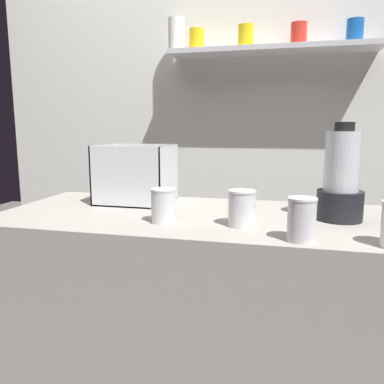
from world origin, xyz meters
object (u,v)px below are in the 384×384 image
blender_pitcher (341,181)px  juice_cup_pomegranate_far_left (163,208)px  juice_cup_pomegranate_middle (301,222)px  juice_cup_orange_left (242,211)px  carrot_display_bin (137,185)px

blender_pitcher → juice_cup_pomegranate_far_left: bearing=-162.7°
juice_cup_pomegranate_middle → juice_cup_pomegranate_far_left: bearing=165.7°
juice_cup_orange_left → juice_cup_pomegranate_middle: (0.18, -0.13, 0.01)m
juice_cup_orange_left → juice_cup_pomegranate_middle: juice_cup_pomegranate_middle is taller
juice_cup_pomegranate_far_left → juice_cup_pomegranate_middle: juice_cup_pomegranate_middle is taller
blender_pitcher → juice_cup_orange_left: 0.36m
carrot_display_bin → juice_cup_pomegranate_middle: carrot_display_bin is taller
juice_cup_orange_left → carrot_display_bin: bearing=148.3°
carrot_display_bin → juice_cup_orange_left: bearing=-31.7°
blender_pitcher → juice_cup_pomegranate_far_left: 0.60m
juice_cup_orange_left → blender_pitcher: bearing=27.4°
blender_pitcher → juice_cup_orange_left: (-0.31, -0.16, -0.08)m
juice_cup_pomegranate_far_left → carrot_display_bin: bearing=125.0°
blender_pitcher → juice_cup_orange_left: blender_pitcher is taller
juice_cup_pomegranate_far_left → juice_cup_pomegranate_middle: bearing=-14.3°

